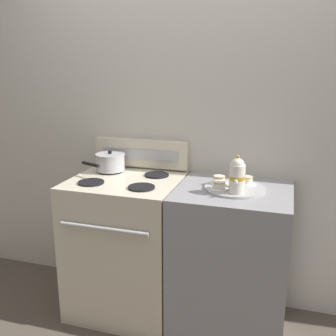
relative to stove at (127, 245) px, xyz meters
name	(u,v)px	position (x,y,z in m)	size (l,w,h in m)	color
ground_plane	(176,314)	(0.35, 0.00, -0.47)	(6.00, 6.00, 0.00)	brown
wall_back	(190,147)	(0.35, 0.34, 0.63)	(6.00, 0.05, 2.20)	beige
stove	(127,245)	(0.00, 0.00, 0.00)	(0.70, 0.66, 0.94)	beige
control_panel	(141,153)	(0.00, 0.29, 0.57)	(0.69, 0.05, 0.20)	beige
side_counter	(231,260)	(0.70, 0.00, 0.00)	(0.68, 0.63, 0.93)	#939399
saucepan	(110,162)	(-0.17, 0.14, 0.53)	(0.24, 0.30, 0.14)	#B7B7BC
serving_tray	(235,189)	(0.71, 0.00, 0.47)	(0.36, 0.36, 0.01)	#B2B2B7
teapot	(237,176)	(0.73, -0.10, 0.58)	(0.09, 0.15, 0.22)	white
teacup_left	(219,180)	(0.60, 0.05, 0.50)	(0.11, 0.11, 0.05)	white
teacup_right	(247,180)	(0.77, 0.09, 0.50)	(0.11, 0.11, 0.05)	white
teacup_front	(219,185)	(0.62, -0.07, 0.50)	(0.11, 0.11, 0.05)	white
creamer_jug	(236,182)	(0.71, 0.00, 0.51)	(0.06, 0.06, 0.06)	white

